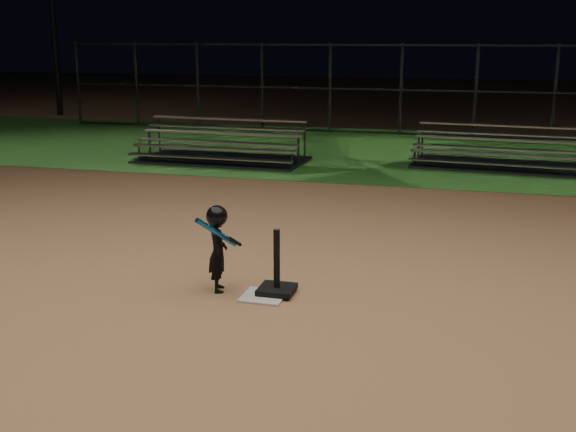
% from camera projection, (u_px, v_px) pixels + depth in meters
% --- Properties ---
extents(ground, '(80.00, 80.00, 0.00)m').
position_uv_depth(ground, '(264.00, 297.00, 7.52)').
color(ground, '#AB784D').
rests_on(ground, ground).
extents(grass_strip, '(60.00, 8.00, 0.01)m').
position_uv_depth(grass_strip, '(385.00, 151.00, 16.87)').
color(grass_strip, '#265F1E').
rests_on(grass_strip, ground).
extents(home_plate, '(0.45, 0.45, 0.02)m').
position_uv_depth(home_plate, '(264.00, 296.00, 7.51)').
color(home_plate, beige).
rests_on(home_plate, ground).
extents(batting_tee, '(0.38, 0.38, 0.71)m').
position_uv_depth(batting_tee, '(277.00, 281.00, 7.57)').
color(batting_tee, black).
rests_on(batting_tee, home_plate).
extents(child_batter, '(0.42, 0.60, 0.96)m').
position_uv_depth(child_batter, '(218.00, 246.00, 7.59)').
color(child_batter, black).
rests_on(child_batter, ground).
extents(bleacher_left, '(3.71, 1.87, 0.90)m').
position_uv_depth(bleacher_left, '(221.00, 153.00, 15.52)').
color(bleacher_left, '#A4A4A9').
rests_on(bleacher_left, ground).
extents(bleacher_right, '(3.59, 1.97, 0.85)m').
position_uv_depth(bleacher_right, '(497.00, 159.00, 14.83)').
color(bleacher_right, '#B7B7BC').
rests_on(bleacher_right, ground).
extents(backstop_fence, '(20.08, 0.08, 2.50)m').
position_uv_depth(backstop_fence, '(401.00, 90.00, 19.36)').
color(backstop_fence, '#38383D').
rests_on(backstop_fence, ground).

